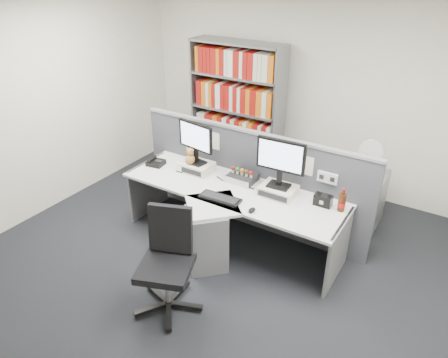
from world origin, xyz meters
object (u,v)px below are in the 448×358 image
Objects in this scene: keyboard at (220,198)px; mouse at (252,210)px; desk_phone at (156,162)px; desktop_pc at (242,177)px; monitor_right at (281,159)px; speaker at (323,200)px; cola_bottle at (342,202)px; filing_cabinet at (362,200)px; desk_calendar at (180,168)px; shelving_unit at (237,112)px; monitor_left at (196,139)px; desk at (221,217)px; office_chair at (168,258)px; desk_fan at (371,153)px.

mouse is (0.41, -0.03, 0.00)m from keyboard.
desktop_pc is at bearing 10.81° from desk_phone.
speaker is at bearing 4.91° from monitor_right.
cola_bottle is 1.08m from filing_cabinet.
desk_calendar is 1.62m from shelving_unit.
monitor_left is at bearing -178.59° from cola_bottle.
desktop_pc is (0.61, 0.07, -0.37)m from monitor_left.
cola_bottle is (1.19, 0.43, 0.36)m from desk.
cola_bottle is at bearing -1.06° from desktop_pc.
office_chair is at bearing -90.32° from keyboard.
mouse is at bearing -55.56° from shelving_unit.
desk is 0.98m from monitor_left.
mouse is (0.42, -0.08, 0.28)m from desk.
desk_fan reaches higher than mouse.
cola_bottle is (0.77, 0.50, 0.08)m from mouse.
desk_fan is at bearing 89.24° from cola_bottle.
mouse reaches higher than keyboard.
monitor_left is 1.65× the size of desktop_pc.
shelving_unit reaches higher than keyboard.
desk is 5.59× the size of desk_fan.
desk is 1.13m from speaker.
filing_cabinet is at bearing 49.39° from desk.
mouse is at bearing -4.10° from keyboard.
monitor_right is at bearing -7.66° from desktop_pc.
desk_calendar is 2.28m from desk_fan.
monitor_left reaches higher than filing_cabinet.
speaker is at bearing -1.37° from desktop_pc.
keyboard is 4.28× the size of desk_calendar.
desk_phone is (-1.62, -0.15, -0.39)m from monitor_right.
monitor_left reaches higher than desk_fan.
filing_cabinet is 2.64m from office_chair.
monitor_left is 1.19m from mouse.
shelving_unit is at bearing 145.75° from cola_bottle.
mouse is (1.02, -0.46, -0.39)m from monitor_left.
mouse is 0.91× the size of desk_calendar.
shelving_unit reaches higher than cola_bottle.
desk_calendar is at bearing -149.53° from desk_fan.
shelving_unit is (-0.30, 1.46, -0.15)m from monitor_left.
filing_cabinet is (0.78, 1.48, -0.39)m from mouse.
desk_fan is (2.10, -0.45, 0.02)m from shelving_unit.
monitor_left is 1.11× the size of desk_fan.
desk_fan is 0.46× the size of office_chair.
desk_fan is (1.19, 0.95, 0.23)m from desktop_pc.
monitor_left is 2.78× the size of speaker.
mouse is 0.99m from office_chair.
cola_bottle is (0.69, 0.04, -0.33)m from monitor_right.
keyboard is 1.91m from filing_cabinet.
desk_calendar is at bearing -174.76° from cola_bottle.
office_chair is (-1.18, -1.38, -0.28)m from cola_bottle.
speaker is 0.09× the size of shelving_unit.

